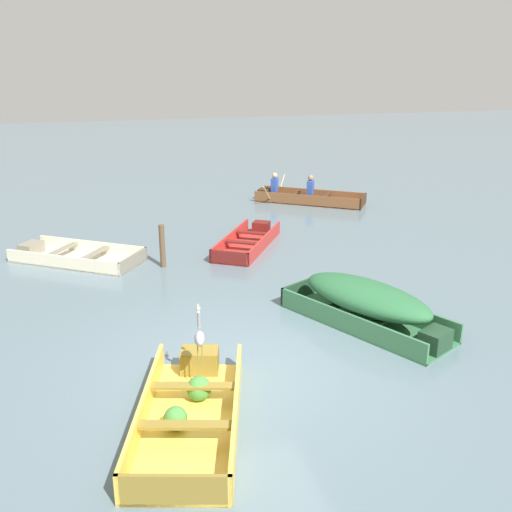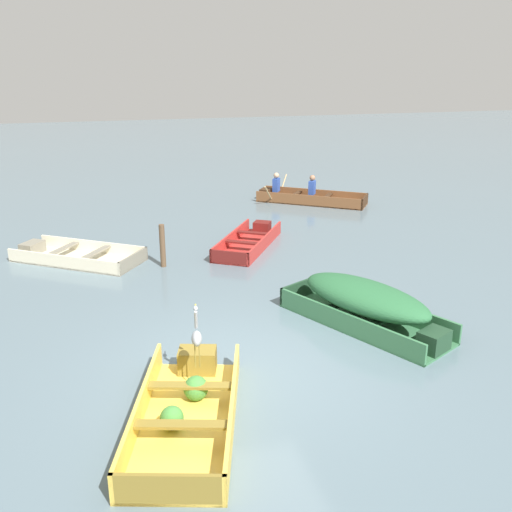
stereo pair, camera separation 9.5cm
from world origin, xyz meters
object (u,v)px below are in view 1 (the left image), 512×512
(rowboat_wooden_brown_with_crew, at_px, (304,197))
(heron_on_dinghy, at_px, (199,336))
(mooring_post, at_px, (162,246))
(dinghy_yellow_foreground, at_px, (191,407))
(skiff_green_mid_moored, at_px, (367,301))
(skiff_cream_far_moored, at_px, (73,256))
(skiff_red_near_moored, at_px, (249,241))

(rowboat_wooden_brown_with_crew, distance_m, heron_on_dinghy, 11.64)
(rowboat_wooden_brown_with_crew, bearing_deg, mooring_post, -137.03)
(dinghy_yellow_foreground, bearing_deg, skiff_green_mid_moored, 27.97)
(skiff_cream_far_moored, height_order, heron_on_dinghy, heron_on_dinghy)
(heron_on_dinghy, height_order, mooring_post, heron_on_dinghy)
(skiff_red_near_moored, relative_size, skiff_cream_far_moored, 0.93)
(skiff_green_mid_moored, xyz_separation_m, skiff_cream_far_moored, (-4.91, 5.04, -0.34))
(skiff_green_mid_moored, relative_size, skiff_cream_far_moored, 1.05)
(skiff_green_mid_moored, relative_size, mooring_post, 3.32)
(heron_on_dinghy, bearing_deg, mooring_post, 87.63)
(rowboat_wooden_brown_with_crew, height_order, heron_on_dinghy, heron_on_dinghy)
(skiff_cream_far_moored, relative_size, rowboat_wooden_brown_with_crew, 0.91)
(skiff_red_near_moored, bearing_deg, skiff_cream_far_moored, 178.98)
(skiff_cream_far_moored, bearing_deg, dinghy_yellow_foreground, -77.86)
(skiff_red_near_moored, bearing_deg, rowboat_wooden_brown_with_crew, 52.84)
(skiff_cream_far_moored, bearing_deg, rowboat_wooden_brown_with_crew, 28.37)
(skiff_red_near_moored, xyz_separation_m, rowboat_wooden_brown_with_crew, (3.02, 3.98, 0.07))
(skiff_red_near_moored, height_order, skiff_cream_far_moored, skiff_red_near_moored)
(skiff_green_mid_moored, distance_m, heron_on_dinghy, 3.46)
(skiff_red_near_moored, xyz_separation_m, mooring_post, (-2.28, -0.95, 0.38))
(skiff_red_near_moored, xyz_separation_m, heron_on_dinghy, (-2.50, -6.24, 0.74))
(dinghy_yellow_foreground, distance_m, skiff_red_near_moored, 7.32)
(skiff_cream_far_moored, height_order, rowboat_wooden_brown_with_crew, rowboat_wooden_brown_with_crew)
(skiff_red_near_moored, distance_m, heron_on_dinghy, 6.76)
(mooring_post, bearing_deg, skiff_green_mid_moored, -53.54)
(skiff_cream_far_moored, distance_m, mooring_post, 2.23)
(dinghy_yellow_foreground, height_order, mooring_post, mooring_post)
(dinghy_yellow_foreground, distance_m, heron_on_dinghy, 0.93)
(skiff_green_mid_moored, bearing_deg, rowboat_wooden_brown_with_crew, 75.43)
(heron_on_dinghy, bearing_deg, rowboat_wooden_brown_with_crew, 61.66)
(mooring_post, bearing_deg, skiff_cream_far_moored, 152.12)
(skiff_red_near_moored, bearing_deg, skiff_green_mid_moored, -82.08)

